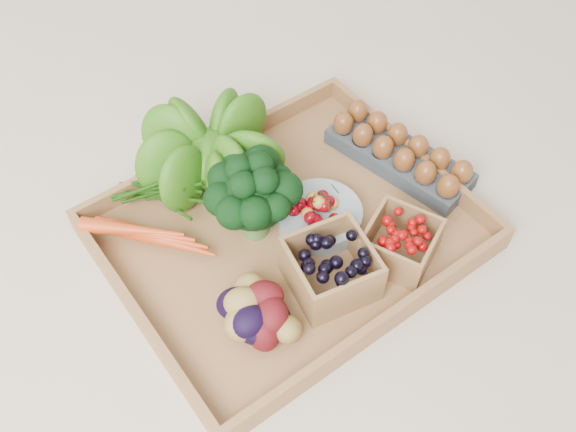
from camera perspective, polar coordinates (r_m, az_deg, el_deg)
ground at (r=1.05m, az=-0.00°, el=-2.01°), size 4.00×4.00×0.00m
tray at (r=1.04m, az=-0.00°, el=-1.77°), size 0.55×0.45×0.01m
carrots at (r=1.03m, az=-12.53°, el=-1.63°), size 0.18×0.13×0.04m
lettuce at (r=1.06m, az=-7.04°, el=6.30°), size 0.16×0.16×0.16m
broccoli at (r=1.00m, az=-3.05°, el=0.64°), size 0.14×0.14×0.11m
cherry_bowl at (r=1.03m, az=2.81°, el=-0.15°), size 0.14×0.14×0.04m
egg_carton at (r=1.14m, az=9.80°, el=5.11°), size 0.14×0.27×0.03m
potatoes at (r=0.91m, az=-2.74°, el=-8.15°), size 0.15×0.15×0.08m
punnet_blackberry at (r=0.95m, az=3.83°, el=-4.69°), size 0.14×0.14×0.08m
punnet_raspberry at (r=1.00m, az=9.96°, el=-2.36°), size 0.13×0.13×0.07m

